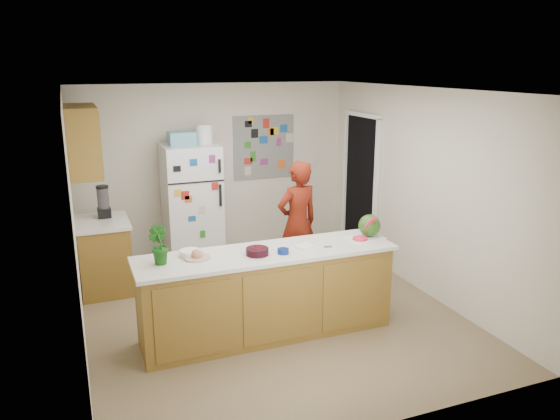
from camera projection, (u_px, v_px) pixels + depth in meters
name	position (u px, v px, depth m)	size (l,w,h in m)	color
floor	(269.00, 312.00, 6.30)	(4.00, 4.50, 0.02)	brown
wall_back	(215.00, 170.00, 8.00)	(4.00, 0.02, 2.50)	beige
wall_left	(73.00, 226.00, 5.26)	(0.02, 4.50, 2.50)	beige
wall_right	(422.00, 191.00, 6.67)	(0.02, 4.50, 2.50)	beige
ceiling	(268.00, 89.00, 5.64)	(4.00, 4.50, 0.02)	white
doorway	(361.00, 186.00, 8.03)	(0.03, 0.85, 2.04)	black
peninsula_base	(267.00, 295.00, 5.66)	(2.60, 0.62, 0.88)	brown
peninsula_top	(267.00, 253.00, 5.54)	(2.68, 0.70, 0.04)	silver
side_counter_base	(105.00, 257.00, 6.80)	(0.60, 0.80, 0.86)	brown
side_counter_top	(101.00, 222.00, 6.69)	(0.64, 0.84, 0.04)	silver
upper_cabinets	(83.00, 140.00, 6.33)	(0.35, 1.00, 0.80)	brown
refrigerator	(192.00, 205.00, 7.61)	(0.75, 0.70, 1.70)	silver
fridge_top_bin	(182.00, 138.00, 7.33)	(0.35, 0.28, 0.18)	#5999B2
photo_collage	(264.00, 147.00, 8.17)	(0.95, 0.01, 0.95)	slate
person	(298.00, 223.00, 6.93)	(0.58, 0.38, 1.60)	#64180C
blender_appliance	(103.00, 203.00, 6.78)	(0.14, 0.14, 0.38)	black
cutting_board	(365.00, 238.00, 5.95)	(0.37, 0.28, 0.01)	white
watermelon	(369.00, 225.00, 5.96)	(0.24, 0.24, 0.24)	#295F14
watermelon_slice	(360.00, 238.00, 5.87)	(0.16, 0.16, 0.02)	#DE374B
cherry_bowl	(257.00, 251.00, 5.43)	(0.23, 0.23, 0.07)	black
white_bowl	(190.00, 253.00, 5.40)	(0.20, 0.20, 0.06)	silver
cobalt_bowl	(283.00, 251.00, 5.47)	(0.12, 0.12, 0.05)	navy
plate	(197.00, 257.00, 5.34)	(0.27, 0.27, 0.02)	#C0AE95
paper_towel	(304.00, 246.00, 5.65)	(0.17, 0.15, 0.02)	white
keys	(328.00, 247.00, 5.65)	(0.08, 0.04, 0.01)	gray
potted_plant	(158.00, 245.00, 5.15)	(0.20, 0.16, 0.37)	#0F4812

